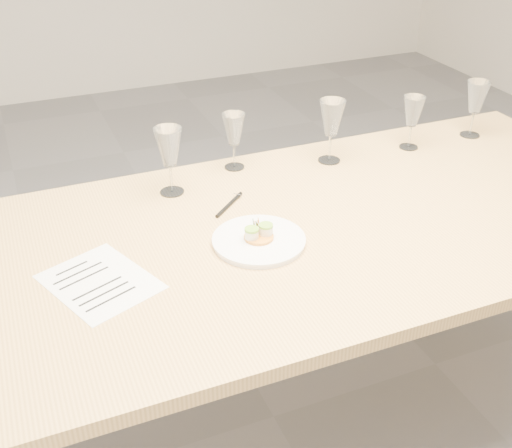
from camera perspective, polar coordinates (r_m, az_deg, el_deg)
name	(u,v)px	position (r m, az deg, el deg)	size (l,w,h in m)	color
ground	(274,417)	(2.29, 1.57, -16.74)	(7.00, 7.00, 0.00)	slate
dining_table	(277,250)	(1.84, 1.87, -2.34)	(2.40, 1.00, 0.75)	tan
dinner_plate	(259,240)	(1.74, 0.27, -1.40)	(0.26, 0.26, 0.07)	white
recipe_sheet	(100,282)	(1.65, -13.72, -5.02)	(0.31, 0.34, 0.00)	white
ballpoint_pen	(229,204)	(1.92, -2.39, 1.75)	(0.12, 0.11, 0.01)	black
wine_glass_0	(169,148)	(1.95, -7.76, 6.68)	(0.09, 0.09, 0.21)	white
wine_glass_1	(234,131)	(2.11, -1.99, 8.30)	(0.08, 0.08, 0.19)	white
wine_glass_2	(332,119)	(2.16, 6.75, 9.24)	(0.09, 0.09, 0.22)	white
wine_glass_3	(413,112)	(2.32, 13.78, 9.61)	(0.08, 0.08, 0.19)	white
wine_glass_4	(476,98)	(2.48, 19.01, 10.54)	(0.08, 0.08, 0.21)	white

